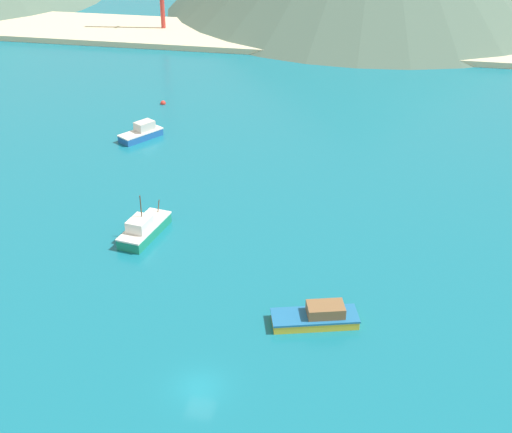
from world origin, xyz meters
TOP-DOWN VIEW (x-y plane):
  - ground at (0.00, 30.00)m, footprint 260.00×280.00m
  - fishing_boat_3 at (8.92, 10.99)m, footprint 8.93×5.21m
  - fishing_boat_5 at (-23.39, 52.40)m, footprint 6.04×7.28m
  - fishing_boat_7 at (-13.13, 23.67)m, footprint 4.31×8.68m
  - buoy_0 at (-24.94, 67.99)m, footprint 0.94×0.94m
  - beach_strip at (0.00, 113.62)m, footprint 247.00×25.01m

SIDE VIEW (x-z plane):
  - ground at x=0.00m, z-range -0.50..0.00m
  - buoy_0 at x=-24.94m, z-range -0.30..0.63m
  - beach_strip at x=0.00m, z-range 0.00..1.20m
  - fishing_boat_3 at x=8.92m, z-range -0.27..1.83m
  - fishing_boat_5 at x=-23.39m, z-range -0.34..2.24m
  - fishing_boat_7 at x=-13.13m, z-range -1.75..3.76m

